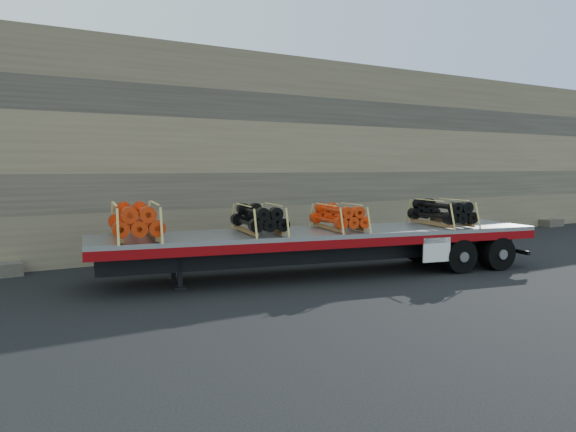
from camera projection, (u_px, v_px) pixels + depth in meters
name	position (u px, v px, depth m)	size (l,w,h in m)	color
ground	(335.00, 275.00, 15.59)	(120.00, 120.00, 0.00)	black
rock_wall	(232.00, 154.00, 20.80)	(44.00, 3.00, 7.00)	#7A6B54
trailer	(323.00, 253.00, 15.59)	(12.55, 2.41, 1.26)	#9C9EA3
bundle_front	(135.00, 221.00, 13.78)	(1.16, 2.33, 0.83)	red
bundle_midfront	(259.00, 219.00, 14.86)	(1.02, 2.04, 0.72)	black
bundle_midrear	(339.00, 217.00, 15.66)	(0.96, 1.93, 0.68)	red
bundle_rear	(441.00, 213.00, 16.81)	(1.04, 2.08, 0.74)	black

